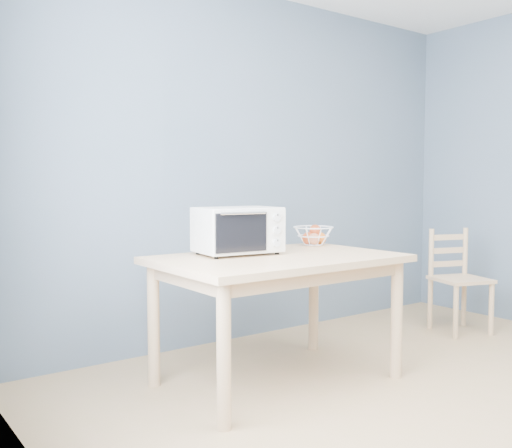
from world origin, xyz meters
TOP-DOWN VIEW (x-y plane):
  - dining_table at (-0.57, 1.32)m, footprint 1.40×0.90m
  - toaster_oven at (-0.74, 1.51)m, footprint 0.51×0.38m
  - fruit_basket at (-0.02, 1.62)m, footprint 0.35×0.35m
  - dining_chair at (1.31, 1.38)m, footprint 0.48×0.48m

SIDE VIEW (x-z plane):
  - dining_chair at x=1.31m, z-range -0.01..0.81m
  - dining_table at x=-0.57m, z-range 0.27..1.02m
  - fruit_basket at x=-0.02m, z-range 0.75..0.89m
  - toaster_oven at x=-0.74m, z-range 0.76..1.04m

